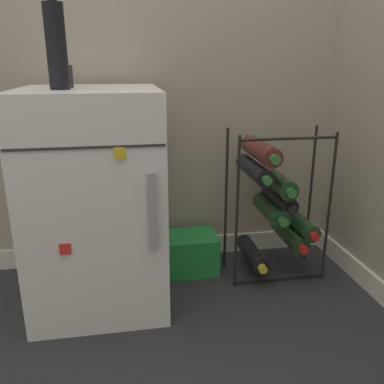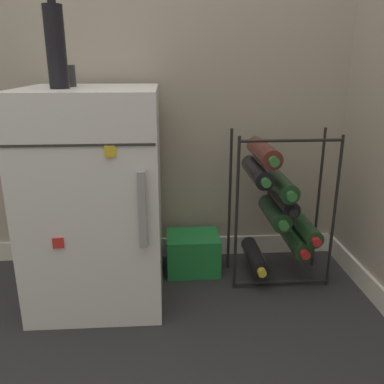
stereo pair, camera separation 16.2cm
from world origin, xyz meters
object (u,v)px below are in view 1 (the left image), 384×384
Objects in this scene: mini_fridge at (96,200)px; fridge_top_bottle at (56,46)px; wine_rack at (273,202)px; fridge_top_cup at (61,76)px; soda_box at (190,253)px.

mini_fridge is 0.56m from fridge_top_bottle.
mini_fridge is 1.27× the size of wine_rack.
fridge_top_cup is 0.27× the size of fridge_top_bottle.
wine_rack is 0.44m from soda_box.
fridge_top_bottle is (-0.08, -0.07, 0.55)m from mini_fridge.
fridge_top_cup is at bearing 151.76° from mini_fridge.
soda_box is 2.83× the size of fridge_top_cup.
wine_rack is 7.80× the size of fridge_top_cup.
mini_fridge is 0.52m from soda_box.
mini_fridge reaches higher than soda_box.
fridge_top_cup is at bearing -179.02° from wine_rack.
fridge_top_cup reaches higher than soda_box.
fridge_top_bottle is (-0.47, -0.22, 0.87)m from soda_box.
wine_rack is at bearing -13.53° from soda_box.
wine_rack reaches higher than soda_box.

